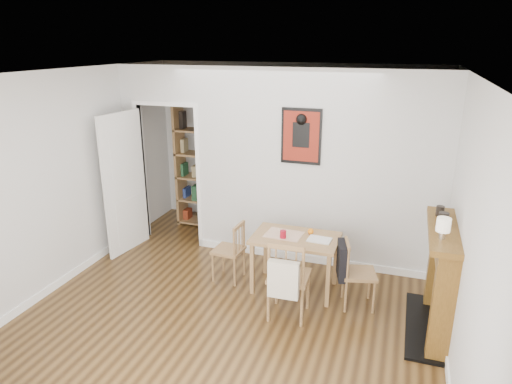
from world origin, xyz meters
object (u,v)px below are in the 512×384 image
(bookshelf, at_px, (203,166))
(mantel_lamp, at_px, (443,226))
(chair_front, at_px, (289,277))
(red_glass, at_px, (283,234))
(chair_right, at_px, (358,273))
(fireplace, at_px, (442,277))
(ceramic_jar_b, at_px, (440,211))
(dining_table, at_px, (295,243))
(notebook, at_px, (319,240))
(ceramic_jar_a, at_px, (444,218))
(orange_fruit, at_px, (311,231))
(chair_left, at_px, (228,251))

(bookshelf, relative_size, mantel_lamp, 9.91)
(mantel_lamp, bearing_deg, bookshelf, 147.72)
(chair_front, relative_size, red_glass, 9.86)
(chair_right, bearing_deg, chair_front, -146.64)
(chair_front, xyz_separation_m, fireplace, (1.54, 0.25, 0.14))
(chair_right, distance_m, ceramic_jar_b, 1.13)
(dining_table, relative_size, notebook, 3.78)
(fireplace, bearing_deg, ceramic_jar_b, 102.87)
(red_glass, relative_size, notebook, 0.35)
(bookshelf, relative_size, red_glass, 21.12)
(fireplace, distance_m, mantel_lamp, 0.74)
(ceramic_jar_a, xyz_separation_m, ceramic_jar_b, (-0.02, 0.23, -0.01))
(chair_front, relative_size, ceramic_jar_a, 7.91)
(fireplace, height_order, orange_fruit, fireplace)
(dining_table, height_order, ceramic_jar_b, ceramic_jar_b)
(mantel_lamp, bearing_deg, red_glass, 161.89)
(fireplace, height_order, mantel_lamp, mantel_lamp)
(bookshelf, bearing_deg, chair_right, -32.23)
(chair_front, bearing_deg, fireplace, 9.22)
(orange_fruit, bearing_deg, red_glass, -142.51)
(ceramic_jar_b, bearing_deg, mantel_lamp, -90.66)
(chair_right, bearing_deg, bookshelf, 147.77)
(fireplace, distance_m, red_glass, 1.77)
(chair_left, relative_size, chair_front, 0.82)
(bookshelf, distance_m, mantel_lamp, 4.10)
(orange_fruit, relative_size, ceramic_jar_b, 0.66)
(chair_right, height_order, fireplace, fireplace)
(chair_right, distance_m, bookshelf, 3.22)
(red_glass, height_order, orange_fruit, red_glass)
(orange_fruit, bearing_deg, bookshelf, 145.59)
(orange_fruit, xyz_separation_m, mantel_lamp, (1.38, -0.76, 0.56))
(dining_table, distance_m, ceramic_jar_b, 1.66)
(orange_fruit, bearing_deg, ceramic_jar_a, -14.84)
(chair_front, relative_size, fireplace, 0.75)
(chair_front, height_order, red_glass, chair_front)
(bookshelf, xyz_separation_m, red_glass, (1.79, -1.64, -0.25))
(red_glass, bearing_deg, notebook, 10.29)
(chair_right, relative_size, chair_front, 0.85)
(chair_left, relative_size, fireplace, 0.62)
(red_glass, relative_size, ceramic_jar_b, 0.89)
(bookshelf, bearing_deg, mantel_lamp, -32.28)
(red_glass, xyz_separation_m, ceramic_jar_a, (1.70, -0.16, 0.48))
(red_glass, distance_m, ceramic_jar_a, 1.77)
(ceramic_jar_a, bearing_deg, ceramic_jar_b, 95.76)
(chair_left, height_order, chair_front, chair_front)
(chair_left, relative_size, mantel_lamp, 3.81)
(orange_fruit, distance_m, mantel_lamp, 1.68)
(bookshelf, height_order, ceramic_jar_b, bookshelf)
(notebook, bearing_deg, mantel_lamp, -26.46)
(dining_table, distance_m, orange_fruit, 0.24)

